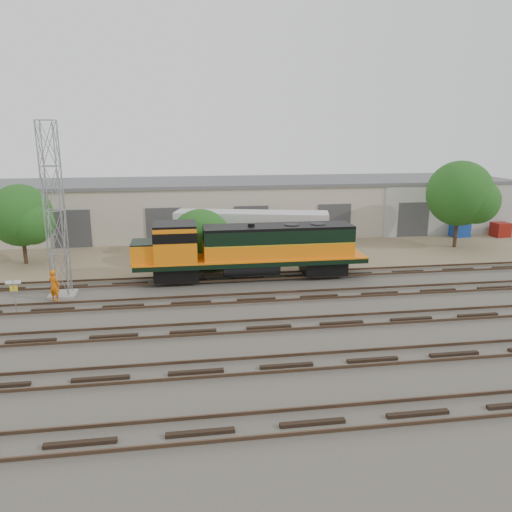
{
  "coord_description": "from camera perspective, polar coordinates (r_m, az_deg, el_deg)",
  "views": [
    {
      "loc": [
        -4.35,
        -27.33,
        10.26
      ],
      "look_at": [
        0.36,
        4.0,
        2.2
      ],
      "focal_mm": 35.0,
      "sensor_mm": 36.0,
      "label": 1
    }
  ],
  "objects": [
    {
      "name": "worker",
      "position": [
        32.9,
        -22.06,
        -3.14
      ],
      "size": [
        0.88,
        0.78,
        2.02
      ],
      "primitive_type": "imported",
      "rotation": [
        0.0,
        0.0,
        2.64
      ],
      "color": "#DE610C",
      "rests_on": "ground"
    },
    {
      "name": "tree_west",
      "position": [
        42.18,
        -25.04,
        4.03
      ],
      "size": [
        5.01,
        4.78,
        6.25
      ],
      "color": "#382619",
      "rests_on": "ground"
    },
    {
      "name": "dumpster_red",
      "position": [
        54.6,
        26.15,
        2.72
      ],
      "size": [
        1.59,
        1.49,
        1.4
      ],
      "primitive_type": "cube",
      "rotation": [
        0.0,
        0.0,
        0.06
      ],
      "color": "maroon",
      "rests_on": "ground"
    },
    {
      "name": "sign_post",
      "position": [
        31.49,
        -25.94,
        -3.53
      ],
      "size": [
        0.83,
        0.06,
        2.02
      ],
      "color": "gray",
      "rests_on": "ground"
    },
    {
      "name": "semi_trailer",
      "position": [
        40.65,
        -0.11,
        3.11
      ],
      "size": [
        12.59,
        5.24,
        3.8
      ],
      "rotation": [
        0.0,
        0.0,
        -0.23
      ],
      "color": "silver",
      "rests_on": "ground"
    },
    {
      "name": "ground",
      "position": [
        29.52,
        0.47,
        -6.07
      ],
      "size": [
        140.0,
        140.0,
        0.0
      ],
      "primitive_type": "plane",
      "color": "#47423A",
      "rests_on": "ground"
    },
    {
      "name": "dumpster_blue",
      "position": [
        53.04,
        22.21,
        2.88
      ],
      "size": [
        1.65,
        1.55,
        1.5
      ],
      "primitive_type": "cube",
      "rotation": [
        0.0,
        0.0,
        0.03
      ],
      "color": "#163A98",
      "rests_on": "ground"
    },
    {
      "name": "dirt_strip",
      "position": [
        43.77,
        -2.6,
        0.72
      ],
      "size": [
        80.0,
        16.0,
        0.02
      ],
      "primitive_type": "cube",
      "color": "#726047",
      "rests_on": "ground"
    },
    {
      "name": "tree_east",
      "position": [
        47.34,
        22.66,
        6.41
      ],
      "size": [
        5.97,
        5.68,
        7.67
      ],
      "color": "#382619",
      "rests_on": "ground"
    },
    {
      "name": "locomotive",
      "position": [
        34.57,
        -1.0,
        0.86
      ],
      "size": [
        16.15,
        2.83,
        3.88
      ],
      "color": "black",
      "rests_on": "tracks"
    },
    {
      "name": "signal_tower",
      "position": [
        32.82,
        -22.0,
        4.44
      ],
      "size": [
        1.59,
        1.59,
        10.79
      ],
      "rotation": [
        0.0,
        0.0,
        -0.04
      ],
      "color": "gray",
      "rests_on": "ground"
    },
    {
      "name": "warehouse",
      "position": [
        51.07,
        -3.53,
        5.68
      ],
      "size": [
        58.4,
        10.4,
        5.3
      ],
      "color": "#BCAF9D",
      "rests_on": "ground"
    },
    {
      "name": "tree_mid",
      "position": [
        38.02,
        -5.97,
        1.59
      ],
      "size": [
        4.97,
        4.73,
        4.73
      ],
      "color": "#382619",
      "rests_on": "ground"
    },
    {
      "name": "tracks",
      "position": [
        26.74,
        1.49,
        -8.12
      ],
      "size": [
        80.0,
        20.4,
        0.28
      ],
      "color": "black",
      "rests_on": "ground"
    }
  ]
}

